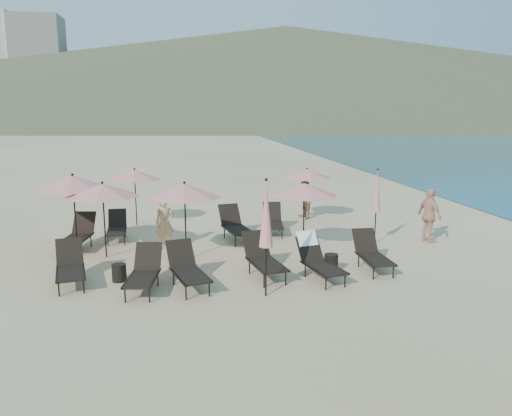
{
  "coord_description": "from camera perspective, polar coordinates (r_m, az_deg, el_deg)",
  "views": [
    {
      "loc": [
        -2.18,
        -11.85,
        4.12
      ],
      "look_at": [
        -0.04,
        3.5,
        1.1
      ],
      "focal_mm": 35.0,
      "sensor_mm": 36.0,
      "label": 1
    }
  ],
  "objects": [
    {
      "name": "umbrella_open_2",
      "position": [
        14.56,
        5.54,
        2.14
      ],
      "size": [
        1.98,
        1.98,
        2.13
      ],
      "color": "black",
      "rests_on": "ground"
    },
    {
      "name": "lounger_7",
      "position": [
        16.8,
        -15.61,
        -2.11
      ],
      "size": [
        0.72,
        1.61,
        0.9
      ],
      "rotation": [
        0.0,
        0.0,
        0.08
      ],
      "color": "black",
      "rests_on": "ground"
    },
    {
      "name": "lounger_0",
      "position": [
        12.88,
        -20.47,
        -6.21
      ],
      "size": [
        1.0,
        1.79,
        0.98
      ],
      "rotation": [
        0.0,
        0.0,
        0.22
      ],
      "color": "black",
      "rests_on": "ground"
    },
    {
      "name": "umbrella_closed_1",
      "position": [
        15.88,
        13.64,
        1.82
      ],
      "size": [
        0.28,
        0.28,
        2.39
      ],
      "color": "black",
      "rests_on": "ground"
    },
    {
      "name": "lounger_4",
      "position": [
        12.61,
        7.05,
        -5.7
      ],
      "size": [
        1.02,
        1.8,
        1.06
      ],
      "rotation": [
        0.0,
        0.0,
        0.25
      ],
      "color": "black",
      "rests_on": "ground"
    },
    {
      "name": "lounger_1",
      "position": [
        11.98,
        -12.68,
        -7.07
      ],
      "size": [
        0.84,
        1.75,
        0.97
      ],
      "rotation": [
        0.0,
        0.0,
        -0.12
      ],
      "color": "black",
      "rests_on": "ground"
    },
    {
      "name": "lounger_8",
      "position": [
        16.18,
        -2.39,
        -1.94
      ],
      "size": [
        1.08,
        1.94,
        1.05
      ],
      "rotation": [
        0.0,
        0.0,
        0.22
      ],
      "color": "black",
      "rests_on": "ground"
    },
    {
      "name": "lounger_9",
      "position": [
        17.02,
        1.92,
        -1.42
      ],
      "size": [
        0.83,
        1.75,
        0.97
      ],
      "rotation": [
        0.0,
        0.0,
        -0.12
      ],
      "color": "black",
      "rests_on": "ground"
    },
    {
      "name": "side_table_0",
      "position": [
        12.79,
        -15.37,
        -7.14
      ],
      "size": [
        0.36,
        0.36,
        0.43
      ],
      "primitive_type": "cylinder",
      "color": "black",
      "rests_on": "ground"
    },
    {
      "name": "umbrella_closed_0",
      "position": [
        10.95,
        1.16,
        -0.8
      ],
      "size": [
        0.31,
        0.31,
        2.69
      ],
      "color": "black",
      "rests_on": "ground"
    },
    {
      "name": "umbrella_open_4",
      "position": [
        18.95,
        5.82,
        3.92
      ],
      "size": [
        1.89,
        1.89,
        2.03
      ],
      "color": "black",
      "rests_on": "ground"
    },
    {
      "name": "hotel_skyline",
      "position": [
        298.14,
        -26.59,
        13.75
      ],
      "size": [
        109.0,
        82.0,
        55.0
      ],
      "color": "beige",
      "rests_on": "ground"
    },
    {
      "name": "lounger_2",
      "position": [
        11.99,
        -7.88,
        -6.82
      ],
      "size": [
        1.11,
        1.84,
        0.99
      ],
      "rotation": [
        0.0,
        0.0,
        0.28
      ],
      "color": "black",
      "rests_on": "ground"
    },
    {
      "name": "umbrella_open_5",
      "position": [
        15.53,
        -20.2,
        2.75
      ],
      "size": [
        2.17,
        2.17,
        2.34
      ],
      "color": "black",
      "rests_on": "ground"
    },
    {
      "name": "umbrella_open_1",
      "position": [
        13.85,
        -8.17,
        2.0
      ],
      "size": [
        2.07,
        2.07,
        2.23
      ],
      "color": "black",
      "rests_on": "ground"
    },
    {
      "name": "umbrella_open_0",
      "position": [
        14.58,
        -17.13,
        1.96
      ],
      "size": [
        2.04,
        2.04,
        2.2
      ],
      "color": "black",
      "rests_on": "ground"
    },
    {
      "name": "beachgoer_b",
      "position": [
        19.44,
        5.58,
        1.08
      ],
      "size": [
        0.79,
        0.9,
        1.56
      ],
      "primitive_type": "imported",
      "rotation": [
        0.0,
        0.0,
        -1.27
      ],
      "color": "#AD6D59",
      "rests_on": "ground"
    },
    {
      "name": "lounger_6",
      "position": [
        16.03,
        -19.64,
        -2.77
      ],
      "size": [
        0.9,
        1.83,
        1.01
      ],
      "rotation": [
        0.0,
        0.0,
        -0.13
      ],
      "color": "black",
      "rests_on": "ground"
    },
    {
      "name": "lounger_5",
      "position": [
        13.52,
        13.11,
        -5.03
      ],
      "size": [
        0.66,
        1.67,
        0.96
      ],
      "rotation": [
        0.0,
        0.0,
        0.02
      ],
      "color": "black",
      "rests_on": "ground"
    },
    {
      "name": "beachgoer_c",
      "position": [
        16.73,
        19.22,
        -0.8
      ],
      "size": [
        0.63,
        1.08,
        1.74
      ],
      "primitive_type": "imported",
      "rotation": [
        0.0,
        0.0,
        1.79
      ],
      "color": "tan",
      "rests_on": "ground"
    },
    {
      "name": "side_table_1",
      "position": [
        13.21,
        8.58,
        -6.21
      ],
      "size": [
        0.36,
        0.36,
        0.46
      ],
      "primitive_type": "cylinder",
      "color": "black",
      "rests_on": "ground"
    },
    {
      "name": "ground",
      "position": [
        12.73,
        2.38,
        -7.86
      ],
      "size": [
        800.0,
        800.0,
        0.0
      ],
      "primitive_type": "plane",
      "color": "#D6BA8C",
      "rests_on": "ground"
    },
    {
      "name": "lounger_3",
      "position": [
        12.65,
        0.83,
        -5.71
      ],
      "size": [
        1.0,
        1.86,
        1.02
      ],
      "rotation": [
        0.0,
        0.0,
        0.19
      ],
      "color": "black",
      "rests_on": "ground"
    },
    {
      "name": "volcanic_headland",
      "position": [
        323.73,
        5.4,
        14.93
      ],
      "size": [
        690.0,
        690.0,
        55.0
      ],
      "color": "brown",
      "rests_on": "ground"
    },
    {
      "name": "umbrella_open_3",
      "position": [
        18.5,
        -13.71,
        3.71
      ],
      "size": [
        1.96,
        1.96,
        2.11
      ],
      "color": "black",
      "rests_on": "ground"
    },
    {
      "name": "beachgoer_a",
      "position": [
        15.37,
        -10.39,
        -1.72
      ],
      "size": [
        0.63,
        0.47,
        1.56
      ],
      "primitive_type": "imported",
      "rotation": [
        0.0,
        0.0,
        0.19
      ],
      "color": "tan",
      "rests_on": "ground"
    }
  ]
}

